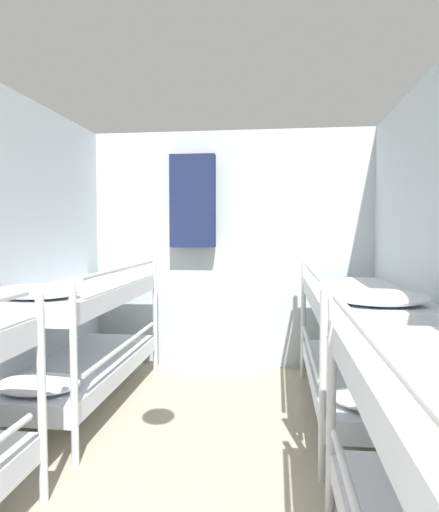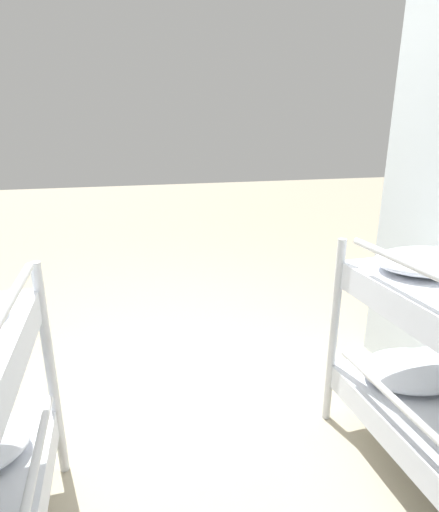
% 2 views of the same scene
% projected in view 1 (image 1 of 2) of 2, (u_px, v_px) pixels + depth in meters
% --- Properties ---
extents(wall_back, '(2.89, 0.06, 2.35)m').
position_uv_depth(wall_back, '(231.00, 249.00, 4.57)').
color(wall_back, silver).
rests_on(wall_back, ground_plane).
extents(bunk_stack_left_far, '(0.70, 1.83, 1.10)m').
position_uv_depth(bunk_stack_left_far, '(80.00, 332.00, 3.48)').
color(bunk_stack_left_far, silver).
rests_on(bunk_stack_left_far, ground_plane).
extents(bunk_stack_right_far, '(0.70, 1.83, 1.10)m').
position_uv_depth(bunk_stack_right_far, '(359.00, 340.00, 3.23)').
color(bunk_stack_right_far, silver).
rests_on(bunk_stack_right_far, ground_plane).
extents(hanging_coat, '(0.44, 0.12, 0.90)m').
position_uv_depth(hanging_coat, '(193.00, 201.00, 4.44)').
color(hanging_coat, '#192347').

